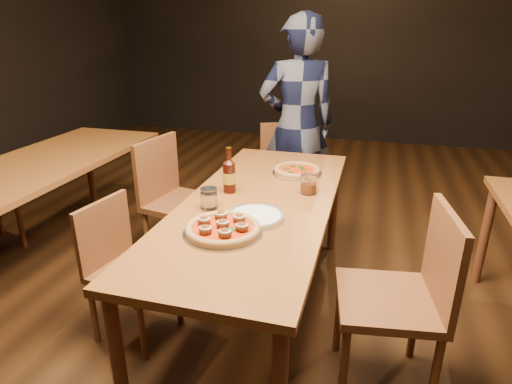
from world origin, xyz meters
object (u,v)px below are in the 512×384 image
(table_main, at_px, (258,212))
(table_left, at_px, (44,170))
(chair_end, at_px, (289,177))
(amber_glass, at_px, (309,184))
(pizza_margherita, at_px, (297,170))
(chair_main_e, at_px, (388,298))
(beer_bottle, at_px, (229,177))
(chair_main_sw, at_px, (184,203))
(water_glass, at_px, (209,198))
(plate_stack, at_px, (256,217))
(pizza_meatball, at_px, (223,228))
(chair_main_nw, at_px, (133,270))
(diner, at_px, (297,126))

(table_main, bearing_deg, table_left, 169.99)
(chair_end, distance_m, amber_glass, 1.16)
(pizza_margherita, relative_size, amber_glass, 2.83)
(chair_main_e, xyz_separation_m, beer_bottle, (-0.92, 0.45, 0.36))
(beer_bottle, bearing_deg, pizza_margherita, 53.62)
(table_left, relative_size, chair_main_sw, 2.06)
(table_left, bearing_deg, chair_main_sw, 7.31)
(chair_main_sw, relative_size, chair_end, 1.05)
(table_left, bearing_deg, water_glass, -17.72)
(chair_main_e, xyz_separation_m, plate_stack, (-0.67, 0.12, 0.28))
(pizza_margherita, xyz_separation_m, amber_glass, (0.13, -0.33, 0.04))
(table_main, distance_m, chair_main_sw, 0.82)
(chair_end, bearing_deg, table_left, -172.64)
(chair_main_e, bearing_deg, chair_main_sw, -128.23)
(chair_main_sw, relative_size, amber_glass, 8.53)
(pizza_meatball, xyz_separation_m, beer_bottle, (-0.14, 0.51, 0.07))
(chair_end, relative_size, amber_glass, 8.11)
(pizza_meatball, distance_m, plate_stack, 0.22)
(chair_main_nw, bearing_deg, beer_bottle, -34.04)
(chair_main_e, height_order, chair_end, chair_main_e)
(chair_main_nw, bearing_deg, water_glass, -55.29)
(pizza_margherita, bearing_deg, table_main, -103.22)
(chair_main_nw, height_order, pizza_margherita, chair_main_nw)
(table_left, height_order, pizza_meatball, pizza_meatball)
(chair_main_nw, distance_m, diner, 1.84)
(chair_main_nw, height_order, chair_end, chair_end)
(table_main, distance_m, pizza_margherita, 0.54)
(chair_end, bearing_deg, chair_main_sw, -149.02)
(amber_glass, bearing_deg, pizza_meatball, -116.29)
(plate_stack, bearing_deg, table_main, 102.02)
(beer_bottle, bearing_deg, amber_glass, 12.82)
(water_glass, bearing_deg, plate_stack, -14.11)
(chair_main_sw, distance_m, diner, 1.17)
(pizza_meatball, height_order, beer_bottle, beer_bottle)
(table_left, bearing_deg, chair_end, 30.09)
(chair_main_nw, height_order, beer_bottle, beer_bottle)
(chair_main_sw, relative_size, beer_bottle, 3.71)
(table_main, xyz_separation_m, chair_main_sw, (-0.67, 0.43, -0.19))
(chair_end, height_order, diner, diner)
(plate_stack, height_order, beer_bottle, beer_bottle)
(chair_end, distance_m, beer_bottle, 1.23)
(chair_end, xyz_separation_m, pizza_margherita, (0.20, -0.73, 0.31))
(table_left, relative_size, pizza_meatball, 5.31)
(table_main, xyz_separation_m, amber_glass, (0.25, 0.18, 0.13))
(chair_main_e, distance_m, pizza_meatball, 0.83)
(chair_end, bearing_deg, amber_glass, -95.71)
(chair_main_e, distance_m, beer_bottle, 1.08)
(chair_main_nw, bearing_deg, table_main, -50.57)
(table_main, relative_size, beer_bottle, 7.64)
(chair_main_e, distance_m, amber_glass, 0.79)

